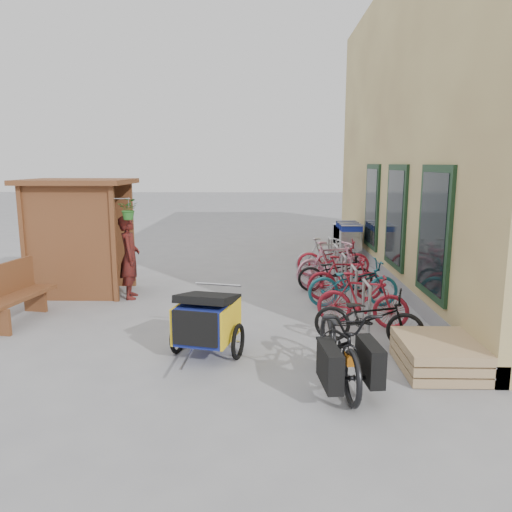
{
  "coord_description": "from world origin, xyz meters",
  "views": [
    {
      "loc": [
        0.72,
        -7.74,
        2.72
      ],
      "look_at": [
        0.5,
        1.5,
        1.0
      ],
      "focal_mm": 35.0,
      "sensor_mm": 36.0,
      "label": 1
    }
  ],
  "objects_px": {
    "kiosk": "(75,221)",
    "bike_7": "(325,256)",
    "person_kiosk": "(130,257)",
    "bike_1": "(362,300)",
    "child_trailer": "(207,319)",
    "bike_3": "(345,278)",
    "cargo_bike": "(340,344)",
    "bench": "(12,293)",
    "bike_6": "(333,258)",
    "bike_4": "(335,273)",
    "bike_0": "(368,317)",
    "bike_2": "(353,283)",
    "shopping_carts": "(346,236)",
    "bike_5": "(332,264)",
    "pallet_stack": "(438,355)"
  },
  "relations": [
    {
      "from": "kiosk",
      "to": "bike_7",
      "type": "bearing_deg",
      "value": 19.9
    },
    {
      "from": "kiosk",
      "to": "bike_7",
      "type": "height_order",
      "value": "kiosk"
    },
    {
      "from": "person_kiosk",
      "to": "bench",
      "type": "bearing_deg",
      "value": 125.09
    },
    {
      "from": "cargo_bike",
      "to": "child_trailer",
      "type": "bearing_deg",
      "value": 147.53
    },
    {
      "from": "kiosk",
      "to": "bike_2",
      "type": "bearing_deg",
      "value": -8.74
    },
    {
      "from": "bike_5",
      "to": "bike_7",
      "type": "xyz_separation_m",
      "value": [
        -0.02,
        1.25,
        -0.06
      ]
    },
    {
      "from": "bike_3",
      "to": "bike_2",
      "type": "bearing_deg",
      "value": -167.91
    },
    {
      "from": "bench",
      "to": "bike_2",
      "type": "relative_size",
      "value": 0.97
    },
    {
      "from": "bike_4",
      "to": "shopping_carts",
      "type": "bearing_deg",
      "value": -9.22
    },
    {
      "from": "bench",
      "to": "bike_3",
      "type": "relative_size",
      "value": 1.11
    },
    {
      "from": "kiosk",
      "to": "bike_4",
      "type": "height_order",
      "value": "kiosk"
    },
    {
      "from": "person_kiosk",
      "to": "bike_0",
      "type": "xyz_separation_m",
      "value": [
        4.32,
        -2.6,
        -0.41
      ]
    },
    {
      "from": "kiosk",
      "to": "bike_4",
      "type": "relative_size",
      "value": 1.57
    },
    {
      "from": "bench",
      "to": "bike_6",
      "type": "relative_size",
      "value": 0.98
    },
    {
      "from": "bench",
      "to": "bike_4",
      "type": "height_order",
      "value": "bench"
    },
    {
      "from": "bike_1",
      "to": "bike_7",
      "type": "distance_m",
      "value": 4.04
    },
    {
      "from": "bike_2",
      "to": "bike_7",
      "type": "relative_size",
      "value": 1.14
    },
    {
      "from": "shopping_carts",
      "to": "bike_4",
      "type": "height_order",
      "value": "shopping_carts"
    },
    {
      "from": "pallet_stack",
      "to": "bike_7",
      "type": "relative_size",
      "value": 0.78
    },
    {
      "from": "bike_0",
      "to": "bike_2",
      "type": "relative_size",
      "value": 0.94
    },
    {
      "from": "bike_0",
      "to": "bike_4",
      "type": "relative_size",
      "value": 1.03
    },
    {
      "from": "person_kiosk",
      "to": "bike_1",
      "type": "relative_size",
      "value": 1.1
    },
    {
      "from": "child_trailer",
      "to": "bike_1",
      "type": "height_order",
      "value": "child_trailer"
    },
    {
      "from": "person_kiosk",
      "to": "bike_1",
      "type": "xyz_separation_m",
      "value": [
        4.39,
        -1.73,
        -0.38
      ]
    },
    {
      "from": "shopping_carts",
      "to": "bike_6",
      "type": "height_order",
      "value": "shopping_carts"
    },
    {
      "from": "bench",
      "to": "bike_7",
      "type": "xyz_separation_m",
      "value": [
        5.82,
        3.96,
        -0.07
      ]
    },
    {
      "from": "shopping_carts",
      "to": "bike_5",
      "type": "xyz_separation_m",
      "value": [
        -0.84,
        -3.48,
        -0.11
      ]
    },
    {
      "from": "bike_3",
      "to": "bike_6",
      "type": "bearing_deg",
      "value": -0.67
    },
    {
      "from": "kiosk",
      "to": "bike_3",
      "type": "distance_m",
      "value": 5.68
    },
    {
      "from": "child_trailer",
      "to": "bike_3",
      "type": "height_order",
      "value": "child_trailer"
    },
    {
      "from": "bench",
      "to": "bike_1",
      "type": "height_order",
      "value": "bench"
    },
    {
      "from": "person_kiosk",
      "to": "cargo_bike",
      "type": "bearing_deg",
      "value": -147.48
    },
    {
      "from": "bike_3",
      "to": "bike_4",
      "type": "relative_size",
      "value": 0.96
    },
    {
      "from": "child_trailer",
      "to": "bike_2",
      "type": "height_order",
      "value": "child_trailer"
    },
    {
      "from": "kiosk",
      "to": "person_kiosk",
      "type": "height_order",
      "value": "kiosk"
    },
    {
      "from": "child_trailer",
      "to": "bike_6",
      "type": "bearing_deg",
      "value": 77.85
    },
    {
      "from": "cargo_bike",
      "to": "bike_0",
      "type": "height_order",
      "value": "cargo_bike"
    },
    {
      "from": "bench",
      "to": "bike_0",
      "type": "xyz_separation_m",
      "value": [
        5.93,
        -0.95,
        -0.1
      ]
    },
    {
      "from": "cargo_bike",
      "to": "bike_6",
      "type": "bearing_deg",
      "value": 77.57
    },
    {
      "from": "bike_2",
      "to": "bike_4",
      "type": "bearing_deg",
      "value": 5.49
    },
    {
      "from": "bike_1",
      "to": "bike_3",
      "type": "distance_m",
      "value": 1.62
    },
    {
      "from": "kiosk",
      "to": "bench",
      "type": "distance_m",
      "value": 2.28
    },
    {
      "from": "cargo_bike",
      "to": "bike_5",
      "type": "relative_size",
      "value": 1.19
    },
    {
      "from": "child_trailer",
      "to": "bike_5",
      "type": "xyz_separation_m",
      "value": [
        2.3,
        4.12,
        -0.02
      ]
    },
    {
      "from": "shopping_carts",
      "to": "bike_0",
      "type": "bearing_deg",
      "value": -96.03
    },
    {
      "from": "cargo_bike",
      "to": "bike_1",
      "type": "relative_size",
      "value": 1.33
    },
    {
      "from": "bike_0",
      "to": "bike_2",
      "type": "bearing_deg",
      "value": 14.03
    },
    {
      "from": "kiosk",
      "to": "cargo_bike",
      "type": "bearing_deg",
      "value": -41.18
    },
    {
      "from": "shopping_carts",
      "to": "cargo_bike",
      "type": "xyz_separation_m",
      "value": [
        -1.37,
        -8.49,
        -0.12
      ]
    },
    {
      "from": "kiosk",
      "to": "bike_1",
      "type": "bearing_deg",
      "value": -20.35
    }
  ]
}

